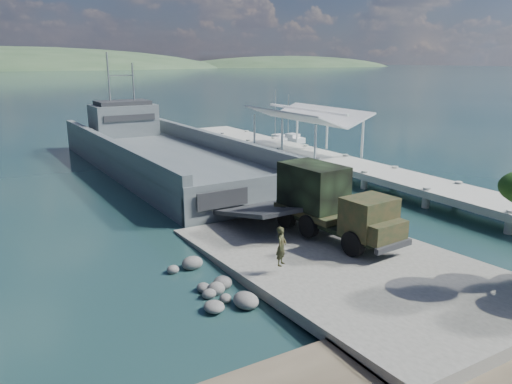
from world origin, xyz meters
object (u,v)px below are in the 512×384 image
pier (313,149)px  soldier (281,255)px  military_truck (330,203)px  sailboat_far (289,139)px  sailboat_near (276,143)px  landing_craft (163,160)px

pier → soldier: bearing=-129.9°
military_truck → sailboat_far: size_ratio=1.37×
pier → sailboat_near: bearing=74.8°
military_truck → pier: bearing=50.9°
military_truck → sailboat_far: 35.04m
soldier → sailboat_far: (22.77, 32.89, -1.07)m
military_truck → sailboat_near: bearing=57.8°
soldier → sailboat_near: bearing=21.4°
pier → landing_craft: (-12.66, 5.37, -0.68)m
soldier → sailboat_near: (19.42, 30.62, -1.03)m
pier → military_truck: bearing=-124.3°
pier → sailboat_near: 11.43m
soldier → sailboat_far: size_ratio=0.30×
pier → landing_craft: bearing=157.0°
landing_craft → soldier: 25.31m
landing_craft → sailboat_near: landing_craft is taller
military_truck → soldier: military_truck is taller
soldier → sailboat_far: 40.01m
sailboat_far → sailboat_near: bearing=-152.0°
landing_craft → soldier: landing_craft is taller
pier → military_truck: 20.42m
landing_craft → sailboat_far: (18.99, 7.87, -0.60)m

